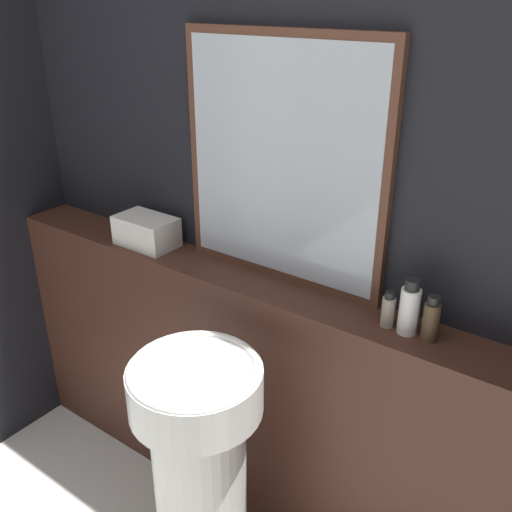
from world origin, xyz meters
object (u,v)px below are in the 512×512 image
Objects in this scene: conditioner_bottle at (409,308)px; shampoo_bottle at (388,310)px; pedestal_sink at (200,474)px; towel_stack at (146,231)px; lotion_bottle at (431,320)px; mirror at (282,163)px.

shampoo_bottle is at bearing 180.00° from conditioner_bottle.
pedestal_sink is 0.86m from towel_stack.
lotion_bottle reaches higher than pedestal_sink.
lotion_bottle is (0.06, -0.00, -0.01)m from conditioner_bottle.
shampoo_bottle is at bearing 180.00° from lotion_bottle.
pedestal_sink is 5.56× the size of conditioner_bottle.
lotion_bottle reaches higher than shampoo_bottle.
conditioner_bottle is 1.22× the size of lotion_bottle.
shampoo_bottle is at bearing 45.19° from pedestal_sink.
lotion_bottle is at bearing 37.43° from pedestal_sink.
pedestal_sink is at bearing -34.22° from towel_stack.
pedestal_sink is at bearing -142.57° from lotion_bottle.
conditioner_bottle is (1.01, 0.00, 0.02)m from towel_stack.
conditioner_bottle is at bearing -9.34° from mirror.
pedestal_sink is at bearing -86.21° from mirror.
mirror reaches higher than towel_stack.
pedestal_sink is 0.75m from shampoo_bottle.
conditioner_bottle reaches higher than shampoo_bottle.
shampoo_bottle is 0.06m from conditioner_bottle.
towel_stack is (-0.53, -0.08, -0.33)m from mirror.
mirror is (-0.03, 0.46, 0.85)m from pedestal_sink.
lotion_bottle is at bearing -0.00° from towel_stack.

